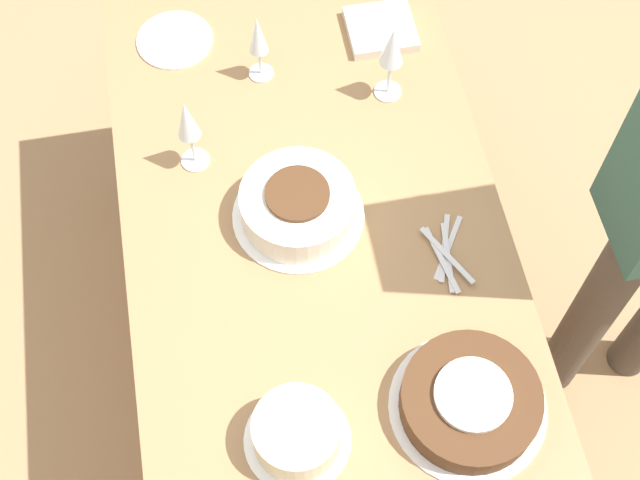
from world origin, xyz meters
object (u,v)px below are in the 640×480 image
object	(u,v)px
cake_front_chocolate	(470,401)
wine_glass_near	(258,38)
cake_back_decorated	(297,433)
cake_center_white	(298,206)
wine_glass_far	(392,49)
wine_glass_extra	(187,123)

from	to	relation	value
cake_front_chocolate	wine_glass_near	bearing A→B (deg)	16.80
cake_front_chocolate	wine_glass_near	distance (m)	0.96
cake_back_decorated	cake_center_white	bearing A→B (deg)	-10.04
wine_glass_near	wine_glass_far	world-z (taller)	wine_glass_far
cake_back_decorated	wine_glass_extra	distance (m)	0.71
cake_front_chocolate	wine_glass_far	distance (m)	0.81
cake_center_white	wine_glass_near	size ratio (longest dim) A/B	1.51
cake_front_chocolate	wine_glass_far	xyz separation A→B (m)	(0.80, -0.02, 0.12)
wine_glass_extra	wine_glass_far	bearing A→B (deg)	-76.64
cake_back_decorated	wine_glass_near	distance (m)	0.93
cake_back_decorated	cake_front_chocolate	bearing A→B (deg)	-89.37
wine_glass_far	cake_center_white	bearing A→B (deg)	138.14
cake_center_white	cake_back_decorated	world-z (taller)	cake_center_white
cake_center_white	wine_glass_near	world-z (taller)	wine_glass_near
cake_back_decorated	wine_glass_far	size ratio (longest dim) A/B	0.96
wine_glass_near	wine_glass_far	bearing A→B (deg)	-110.99
cake_back_decorated	wine_glass_far	xyz separation A→B (m)	(0.81, -0.36, 0.11)
wine_glass_extra	cake_center_white	bearing A→B (deg)	-132.33
wine_glass_far	cake_front_chocolate	bearing A→B (deg)	178.82
cake_front_chocolate	cake_back_decorated	size ratio (longest dim) A/B	1.50
cake_back_decorated	wine_glass_extra	xyz separation A→B (m)	(0.69, 0.12, 0.10)
wine_glass_far	wine_glass_extra	size ratio (longest dim) A/B	1.03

